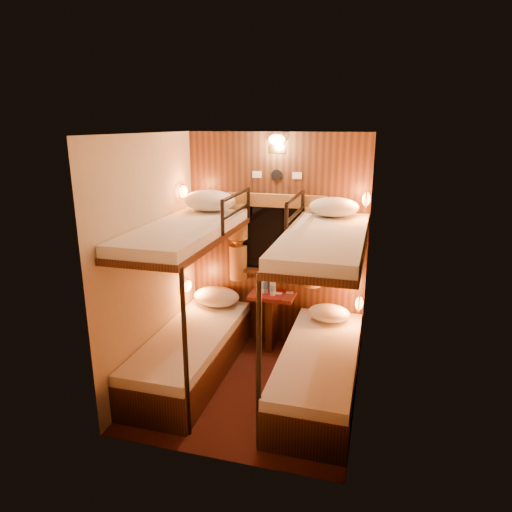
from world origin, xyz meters
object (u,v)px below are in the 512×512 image
(bunk_left, at_px, (191,323))
(bottle_right, at_px, (273,287))
(table, at_px, (272,313))
(bottle_left, at_px, (265,284))
(bunk_right, at_px, (320,339))

(bunk_left, distance_m, bottle_right, 1.02)
(bunk_left, height_order, table, bunk_left)
(table, xyz_separation_m, bottle_right, (0.02, -0.04, 0.34))
(bottle_left, xyz_separation_m, bottle_right, (0.10, -0.04, -0.01))
(table, bearing_deg, bottle_left, -178.33)
(bottle_left, bearing_deg, bunk_left, -126.08)
(table, xyz_separation_m, bottle_left, (-0.08, -0.00, 0.35))
(bunk_right, bearing_deg, bottle_right, 130.32)
(bottle_left, relative_size, bottle_right, 1.12)
(bunk_left, distance_m, bunk_right, 1.30)
(table, bearing_deg, bottle_right, -65.10)
(bunk_left, xyz_separation_m, bunk_right, (1.30, 0.00, 0.00))
(bottle_left, bearing_deg, bottle_right, -20.38)
(bunk_right, distance_m, bottle_left, 1.09)
(table, distance_m, bottle_left, 0.36)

